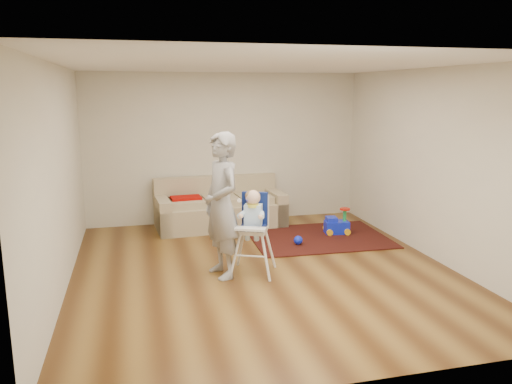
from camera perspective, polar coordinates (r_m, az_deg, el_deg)
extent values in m
plane|color=#47290F|center=(6.82, 0.82, -8.91)|extent=(5.50, 5.50, 0.00)
cube|color=beige|center=(9.14, -3.57, 5.02)|extent=(5.00, 0.04, 2.70)
cube|color=beige|center=(6.33, -21.61, 1.31)|extent=(0.04, 5.50, 2.70)
cube|color=beige|center=(7.51, 19.66, 2.95)|extent=(0.04, 5.50, 2.70)
cube|color=white|center=(6.40, 0.89, 14.36)|extent=(5.00, 5.50, 0.04)
cube|color=#A40A04|center=(8.67, -8.01, -0.66)|extent=(0.53, 0.36, 0.04)
cube|color=black|center=(8.31, 7.15, -5.17)|extent=(2.24, 1.71, 0.02)
sphere|color=#1226EF|center=(7.85, 4.84, -5.51)|extent=(0.14, 0.14, 0.14)
cylinder|color=#1226EF|center=(6.33, -0.67, -1.03)|extent=(0.06, 0.11, 0.01)
imported|color=gray|center=(6.39, -3.94, -1.56)|extent=(0.62, 0.78, 1.88)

